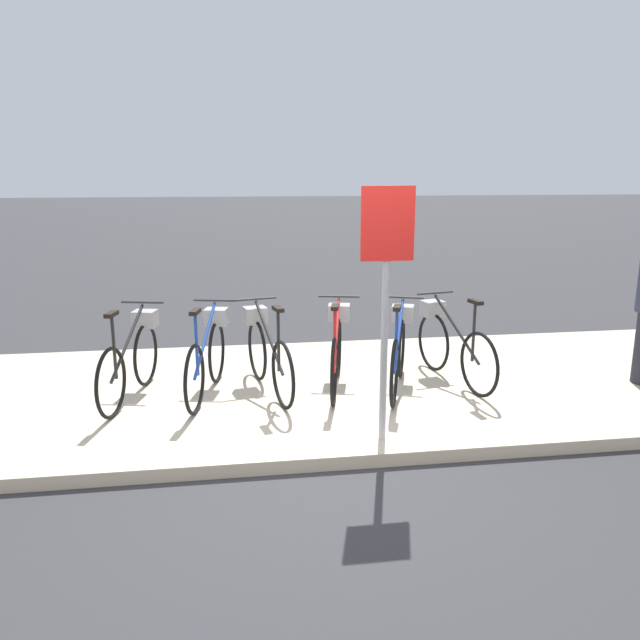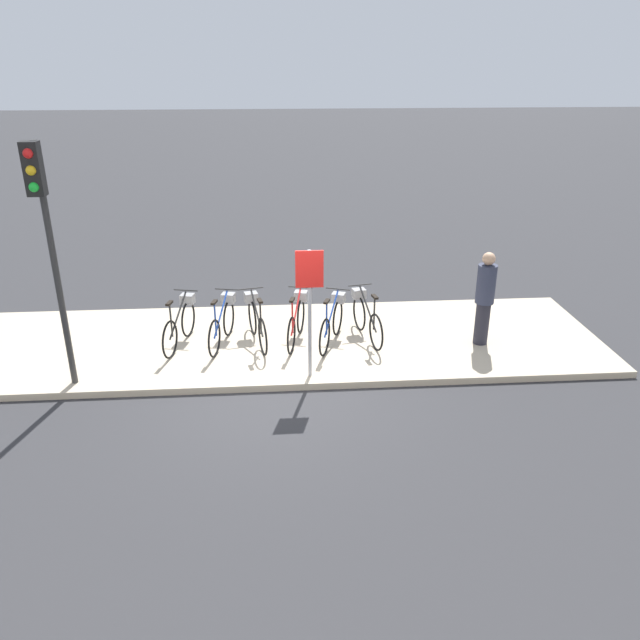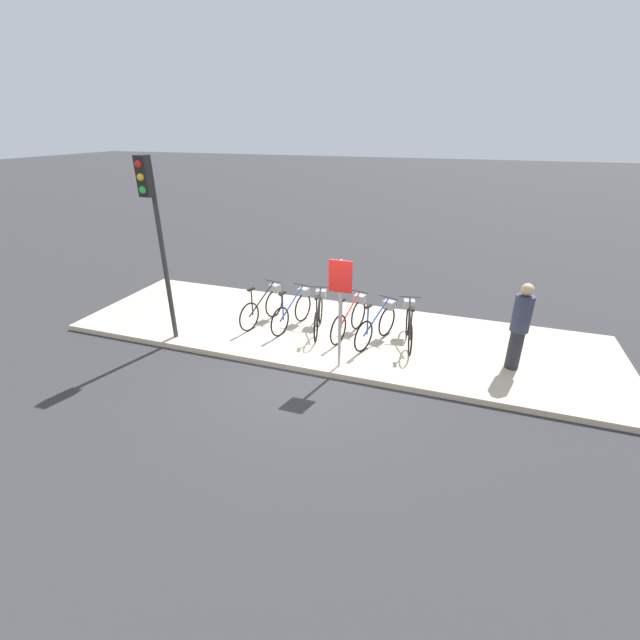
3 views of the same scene
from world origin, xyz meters
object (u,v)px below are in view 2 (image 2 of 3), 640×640
(pedestrian, at_px, (485,296))
(sign_post, at_px, (310,292))
(parked_bicycle_3, at_px, (297,319))
(traffic_light, at_px, (44,219))
(parked_bicycle_4, at_px, (333,320))
(parked_bicycle_5, at_px, (366,316))
(parked_bicycle_0, at_px, (181,322))
(parked_bicycle_1, at_px, (223,321))
(parked_bicycle_2, at_px, (256,320))

(pedestrian, distance_m, sign_post, 3.45)
(parked_bicycle_3, relative_size, traffic_light, 0.41)
(parked_bicycle_4, distance_m, parked_bicycle_5, 0.67)
(parked_bicycle_3, relative_size, sign_post, 0.73)
(parked_bicycle_0, xyz_separation_m, parked_bicycle_1, (0.77, -0.01, 0.00))
(parked_bicycle_1, height_order, pedestrian, pedestrian)
(parked_bicycle_4, xyz_separation_m, traffic_light, (-4.36, -1.34, 2.31))
(parked_bicycle_1, distance_m, sign_post, 2.32)
(parked_bicycle_0, distance_m, pedestrian, 5.55)
(parked_bicycle_1, height_order, parked_bicycle_4, same)
(parked_bicycle_2, relative_size, sign_post, 0.73)
(parked_bicycle_1, bearing_deg, parked_bicycle_2, 1.24)
(parked_bicycle_0, relative_size, pedestrian, 0.91)
(parked_bicycle_1, distance_m, parked_bicycle_4, 2.02)
(parked_bicycle_3, distance_m, sign_post, 1.78)
(parked_bicycle_1, height_order, parked_bicycle_2, same)
(parked_bicycle_1, height_order, parked_bicycle_5, same)
(parked_bicycle_3, xyz_separation_m, traffic_light, (-3.70, -1.48, 2.31))
(parked_bicycle_2, height_order, traffic_light, traffic_light)
(sign_post, bearing_deg, parked_bicycle_3, 96.07)
(pedestrian, xyz_separation_m, sign_post, (-3.23, -1.05, 0.56))
(parked_bicycle_5, height_order, pedestrian, pedestrian)
(pedestrian, bearing_deg, parked_bicycle_1, 175.62)
(pedestrian, bearing_deg, parked_bicycle_4, 174.93)
(sign_post, bearing_deg, parked_bicycle_4, 68.93)
(parked_bicycle_2, height_order, parked_bicycle_5, same)
(parked_bicycle_2, distance_m, pedestrian, 4.19)
(parked_bicycle_0, height_order, parked_bicycle_3, same)
(parked_bicycle_1, bearing_deg, parked_bicycle_4, -3.44)
(parked_bicycle_2, distance_m, traffic_light, 4.03)
(parked_bicycle_4, xyz_separation_m, sign_post, (-0.50, -1.29, 1.04))
(parked_bicycle_0, distance_m, parked_bicycle_4, 2.79)
(parked_bicycle_2, distance_m, parked_bicycle_5, 2.05)
(traffic_light, bearing_deg, pedestrian, 8.80)
(parked_bicycle_1, bearing_deg, sign_post, -43.01)
(parked_bicycle_2, relative_size, parked_bicycle_4, 1.04)
(parked_bicycle_2, bearing_deg, parked_bicycle_5, 1.22)
(parked_bicycle_3, distance_m, parked_bicycle_5, 1.29)
(parked_bicycle_0, xyz_separation_m, traffic_light, (-1.57, -1.47, 2.31))
(parked_bicycle_1, xyz_separation_m, pedestrian, (4.75, -0.36, 0.49))
(sign_post, bearing_deg, parked_bicycle_5, 52.25)
(parked_bicycle_0, bearing_deg, pedestrian, -3.89)
(parked_bicycle_0, relative_size, traffic_light, 0.41)
(parked_bicycle_3, relative_size, parked_bicycle_5, 0.99)
(parked_bicycle_2, xyz_separation_m, parked_bicycle_4, (1.41, -0.13, 0.00))
(parked_bicycle_4, height_order, pedestrian, pedestrian)
(parked_bicycle_1, bearing_deg, pedestrian, -4.38)
(parked_bicycle_4, xyz_separation_m, pedestrian, (2.74, -0.24, 0.49))
(pedestrian, bearing_deg, parked_bicycle_0, 176.11)
(parked_bicycle_0, bearing_deg, parked_bicycle_5, 0.76)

